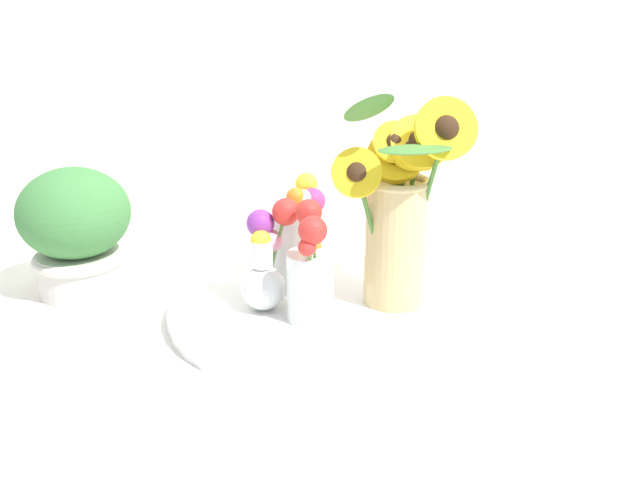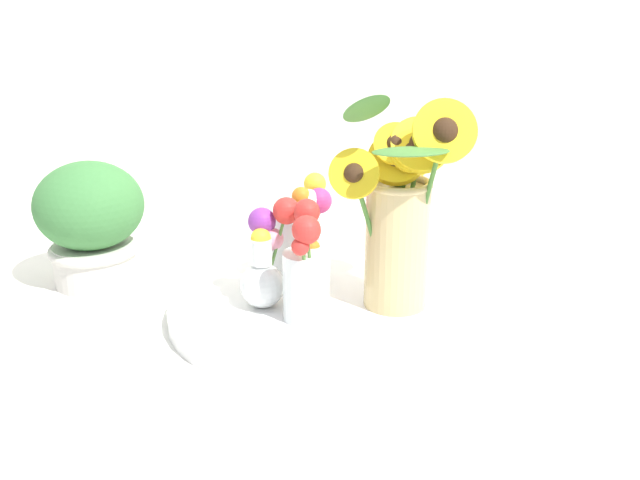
{
  "view_description": "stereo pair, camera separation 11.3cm",
  "coord_description": "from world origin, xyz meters",
  "px_view_note": "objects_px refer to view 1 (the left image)",
  "views": [
    {
      "loc": [
        -0.04,
        -1.02,
        0.5
      ],
      "look_at": [
        0.02,
        0.04,
        0.13
      ],
      "focal_mm": 42.0,
      "sensor_mm": 36.0,
      "label": 1
    },
    {
      "loc": [
        0.08,
        -1.02,
        0.5
      ],
      "look_at": [
        0.02,
        0.04,
        0.13
      ],
      "focal_mm": 42.0,
      "sensor_mm": 36.0,
      "label": 2
    }
  ],
  "objects_px": {
    "mason_jar_sunflowers": "(399,215)",
    "vase_bulb_right": "(266,262)",
    "vase_small_center": "(310,272)",
    "vase_small_back": "(293,237)",
    "serving_tray": "(320,309)",
    "potted_plant": "(75,228)"
  },
  "relations": [
    {
      "from": "mason_jar_sunflowers",
      "to": "vase_small_back",
      "type": "height_order",
      "value": "mason_jar_sunflowers"
    },
    {
      "from": "vase_small_center",
      "to": "vase_bulb_right",
      "type": "distance_m",
      "value": 0.08
    },
    {
      "from": "potted_plant",
      "to": "vase_small_back",
      "type": "bearing_deg",
      "value": -4.71
    },
    {
      "from": "serving_tray",
      "to": "potted_plant",
      "type": "bearing_deg",
      "value": 163.23
    },
    {
      "from": "serving_tray",
      "to": "vase_small_back",
      "type": "xyz_separation_m",
      "value": [
        -0.04,
        0.09,
        0.09
      ]
    },
    {
      "from": "mason_jar_sunflowers",
      "to": "potted_plant",
      "type": "height_order",
      "value": "mason_jar_sunflowers"
    },
    {
      "from": "serving_tray",
      "to": "vase_small_back",
      "type": "distance_m",
      "value": 0.13
    },
    {
      "from": "serving_tray",
      "to": "vase_small_center",
      "type": "relative_size",
      "value": 2.67
    },
    {
      "from": "mason_jar_sunflowers",
      "to": "potted_plant",
      "type": "relative_size",
      "value": 1.6
    },
    {
      "from": "serving_tray",
      "to": "mason_jar_sunflowers",
      "type": "distance_m",
      "value": 0.2
    },
    {
      "from": "vase_small_center",
      "to": "vase_bulb_right",
      "type": "xyz_separation_m",
      "value": [
        -0.07,
        0.05,
        -0.0
      ]
    },
    {
      "from": "mason_jar_sunflowers",
      "to": "vase_bulb_right",
      "type": "distance_m",
      "value": 0.21
    },
    {
      "from": "serving_tray",
      "to": "vase_small_center",
      "type": "xyz_separation_m",
      "value": [
        -0.02,
        -0.06,
        0.09
      ]
    },
    {
      "from": "mason_jar_sunflowers",
      "to": "vase_small_back",
      "type": "bearing_deg",
      "value": 149.68
    },
    {
      "from": "mason_jar_sunflowers",
      "to": "potted_plant",
      "type": "bearing_deg",
      "value": 166.65
    },
    {
      "from": "vase_small_center",
      "to": "vase_small_back",
      "type": "distance_m",
      "value": 0.15
    },
    {
      "from": "vase_small_center",
      "to": "vase_bulb_right",
      "type": "height_order",
      "value": "vase_small_center"
    },
    {
      "from": "vase_small_center",
      "to": "serving_tray",
      "type": "bearing_deg",
      "value": 73.11
    },
    {
      "from": "vase_small_back",
      "to": "potted_plant",
      "type": "height_order",
      "value": "potted_plant"
    },
    {
      "from": "vase_bulb_right",
      "to": "potted_plant",
      "type": "distance_m",
      "value": 0.34
    },
    {
      "from": "vase_small_center",
      "to": "potted_plant",
      "type": "relative_size",
      "value": 0.82
    },
    {
      "from": "potted_plant",
      "to": "mason_jar_sunflowers",
      "type": "bearing_deg",
      "value": -13.35
    }
  ]
}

